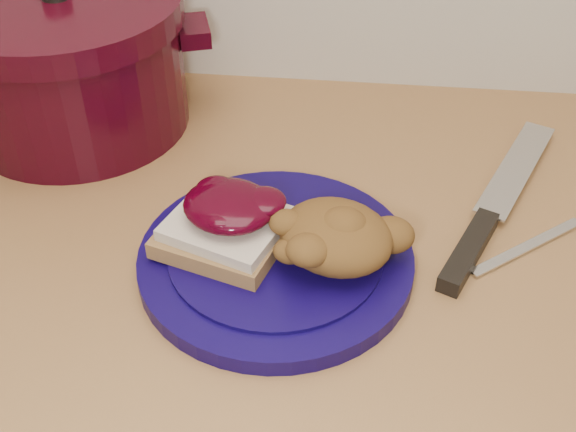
# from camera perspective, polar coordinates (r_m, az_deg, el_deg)

# --- Properties ---
(plate) EXTENTS (0.36, 0.36, 0.02)m
(plate) POSITION_cam_1_polar(r_m,az_deg,el_deg) (0.72, -0.97, -3.47)
(plate) COLOR #0C043E
(plate) RESTS_ON wood_countertop
(sandwich) EXTENTS (0.14, 0.13, 0.06)m
(sandwich) POSITION_cam_1_polar(r_m,az_deg,el_deg) (0.70, -4.91, -0.44)
(sandwich) COLOR olive
(sandwich) RESTS_ON plate
(stuffing_mound) EXTENTS (0.14, 0.13, 0.06)m
(stuffing_mound) POSITION_cam_1_polar(r_m,az_deg,el_deg) (0.68, 3.80, -1.63)
(stuffing_mound) COLOR brown
(stuffing_mound) RESTS_ON plate
(chef_knife) EXTENTS (0.16, 0.31, 0.02)m
(chef_knife) POSITION_cam_1_polar(r_m,az_deg,el_deg) (0.78, 15.15, -0.78)
(chef_knife) COLOR black
(chef_knife) RESTS_ON wood_countertop
(butter_knife) EXTENTS (0.13, 0.10, 0.00)m
(butter_knife) POSITION_cam_1_polar(r_m,az_deg,el_deg) (0.78, 18.39, -2.30)
(butter_knife) COLOR silver
(butter_knife) RESTS_ON wood_countertop
(dutch_oven) EXTENTS (0.36, 0.36, 0.18)m
(dutch_oven) POSITION_cam_1_polar(r_m,az_deg,el_deg) (0.93, -16.85, 11.57)
(dutch_oven) COLOR black
(dutch_oven) RESTS_ON wood_countertop
(pepper_grinder) EXTENTS (0.06, 0.06, 0.12)m
(pepper_grinder) POSITION_cam_1_polar(r_m,az_deg,el_deg) (0.94, -16.61, 10.31)
(pepper_grinder) COLOR black
(pepper_grinder) RESTS_ON wood_countertop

